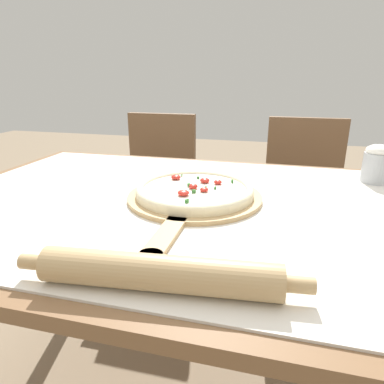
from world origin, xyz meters
The scene contains 8 objects.
dining_table centered at (0.00, 0.00, 0.65)m, with size 1.44×1.00×0.74m.
towel_cloth centered at (0.00, 0.00, 0.75)m, with size 1.36×0.92×0.00m.
pizza_peel centered at (0.03, 0.00, 0.76)m, with size 0.37×0.55×0.01m.
pizza centered at (0.03, 0.02, 0.77)m, with size 0.32×0.32×0.03m.
rolling_pin centered at (0.08, -0.40, 0.78)m, with size 0.48×0.10×0.06m.
chair_left centered at (-0.39, 0.86, 0.50)m, with size 0.41×0.41×0.88m.
chair_right centered at (0.38, 0.86, 0.50)m, with size 0.40×0.40×0.88m.
flour_cup centered at (0.55, 0.32, 0.81)m, with size 0.08×0.08×0.12m.
Camera 1 is at (0.25, -0.84, 1.08)m, focal length 32.00 mm.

